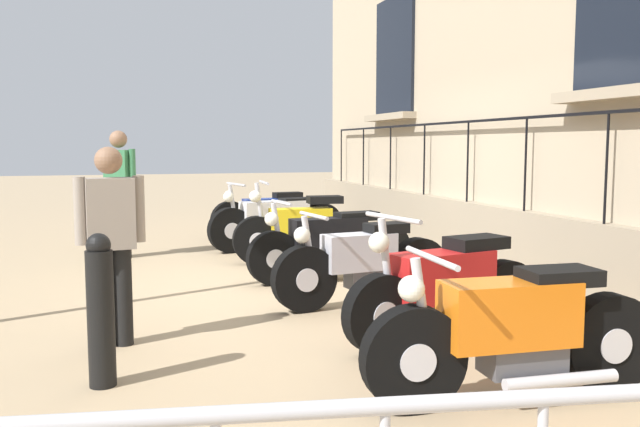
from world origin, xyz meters
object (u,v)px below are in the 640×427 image
(motorcycle_yellow, at_px, (303,231))
(motorcycle_white, at_px, (277,221))
(motorcycle_blue, at_px, (271,215))
(motorcycle_orange, at_px, (514,333))
(bollard, at_px, (101,310))
(pedestrian_walking, at_px, (111,236))
(pedestrian_standing, at_px, (120,185))
(motorcycle_red, at_px, (445,290))
(motorcycle_black, at_px, (331,244))
(motorcycle_silver, at_px, (362,265))

(motorcycle_yellow, bearing_deg, motorcycle_white, -86.79)
(motorcycle_blue, height_order, motorcycle_orange, motorcycle_blue)
(bollard, xyz_separation_m, pedestrian_walking, (-0.06, -0.90, 0.37))
(bollard, height_order, pedestrian_standing, pedestrian_standing)
(motorcycle_red, xyz_separation_m, bollard, (2.62, 0.22, 0.08))
(motorcycle_yellow, height_order, motorcycle_black, motorcycle_yellow)
(motorcycle_orange, bearing_deg, motorcycle_black, -90.88)
(motorcycle_blue, distance_m, motorcycle_red, 6.31)
(motorcycle_blue, xyz_separation_m, motorcycle_black, (0.09, 3.68, 0.02))
(motorcycle_white, relative_size, pedestrian_standing, 1.23)
(motorcycle_white, height_order, motorcycle_red, motorcycle_red)
(motorcycle_orange, relative_size, pedestrian_walking, 1.26)
(motorcycle_silver, xyz_separation_m, motorcycle_red, (-0.20, 1.36, 0.02))
(motorcycle_black, xyz_separation_m, motorcycle_red, (-0.12, 2.63, 0.01))
(motorcycle_white, xyz_separation_m, motorcycle_orange, (-0.02, 6.32, -0.01))
(motorcycle_silver, bearing_deg, motorcycle_yellow, -91.77)
(motorcycle_white, bearing_deg, pedestrian_standing, 2.55)
(motorcycle_red, bearing_deg, motorcycle_white, -87.82)
(motorcycle_silver, bearing_deg, bollard, 33.30)
(motorcycle_yellow, bearing_deg, bollard, 58.58)
(motorcycle_silver, xyz_separation_m, pedestrian_walking, (2.35, 0.69, 0.47))
(motorcycle_yellow, xyz_separation_m, pedestrian_walking, (2.43, 3.18, 0.45))
(motorcycle_blue, bearing_deg, motorcycle_silver, 87.99)
(motorcycle_black, distance_m, pedestrian_walking, 3.16)
(motorcycle_silver, distance_m, pedestrian_walking, 2.49)
(motorcycle_white, xyz_separation_m, pedestrian_standing, (2.29, 0.10, 0.58))
(motorcycle_red, bearing_deg, pedestrian_walking, -14.76)
(motorcycle_silver, relative_size, motorcycle_red, 1.03)
(motorcycle_white, distance_m, motorcycle_silver, 3.73)
(motorcycle_black, bearing_deg, motorcycle_yellow, -89.61)
(motorcycle_black, distance_m, bollard, 3.79)
(motorcycle_white, xyz_separation_m, motorcycle_red, (-0.19, 5.09, -0.01))
(motorcycle_yellow, distance_m, bollard, 4.78)
(motorcycle_silver, xyz_separation_m, bollard, (2.41, 1.59, 0.11))
(motorcycle_black, height_order, pedestrian_walking, pedestrian_walking)
(motorcycle_blue, bearing_deg, motorcycle_red, 90.25)
(motorcycle_yellow, distance_m, pedestrian_standing, 2.68)
(motorcycle_black, bearing_deg, pedestrian_standing, -44.90)
(motorcycle_red, bearing_deg, motorcycle_silver, -81.60)
(motorcycle_blue, height_order, motorcycle_red, motorcycle_red)
(motorcycle_silver, height_order, bollard, bollard)
(motorcycle_black, height_order, bollard, bollard)
(motorcycle_black, bearing_deg, bollard, 48.80)
(motorcycle_silver, height_order, motorcycle_orange, motorcycle_orange)
(motorcycle_silver, relative_size, motorcycle_orange, 0.97)
(motorcycle_orange, bearing_deg, pedestrian_walking, -38.76)
(motorcycle_white, height_order, motorcycle_yellow, motorcycle_yellow)
(motorcycle_black, height_order, pedestrian_standing, pedestrian_standing)
(motorcycle_white, bearing_deg, bollard, 65.50)
(motorcycle_blue, xyz_separation_m, motorcycle_red, (-0.03, 6.31, 0.03))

